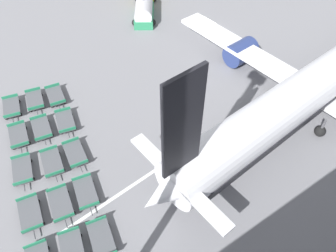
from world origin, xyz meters
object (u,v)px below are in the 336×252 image
at_px(baggage_dolly_row_near_col_a, 12,107).
at_px(baggage_dolly_row_mid_b_col_b, 65,121).
at_px(baggage_dolly_row_near_col_d, 30,214).
at_px(airplane, 322,81).
at_px(baggage_dolly_row_mid_b_col_c, 75,154).
at_px(baggage_dolly_row_mid_b_col_e, 102,239).
at_px(baggage_dolly_row_near_col_b, 19,136).
at_px(baggage_dolly_row_mid_a_col_c, 52,163).
at_px(baggage_dolly_row_mid_b_col_a, 56,96).
at_px(baggage_dolly_row_mid_a_col_d, 61,204).
at_px(baggage_dolly_row_mid_b_col_d, 86,193).
at_px(baggage_dolly_row_mid_a_col_b, 42,129).
at_px(baggage_dolly_row_near_col_c, 22,170).
at_px(baggage_dolly_row_mid_a_col_a, 35,100).
at_px(baggage_dolly_row_mid_a_col_e, 72,250).
at_px(fuel_tanker_secondary, 144,6).

height_order(baggage_dolly_row_near_col_a, baggage_dolly_row_mid_b_col_b, same).
bearing_deg(baggage_dolly_row_near_col_d, airplane, 82.90).
bearing_deg(baggage_dolly_row_mid_b_col_c, baggage_dolly_row_mid_b_col_e, -10.05).
distance_m(baggage_dolly_row_near_col_b, baggage_dolly_row_mid_a_col_c, 5.06).
relative_size(baggage_dolly_row_mid_a_col_c, baggage_dolly_row_mid_b_col_a, 1.00).
xyz_separation_m(baggage_dolly_row_mid_a_col_d, baggage_dolly_row_mid_b_col_d, (0.16, 2.12, 0.00)).
bearing_deg(baggage_dolly_row_mid_a_col_b, baggage_dolly_row_near_col_c, -38.28).
height_order(baggage_dolly_row_mid_a_col_a, baggage_dolly_row_mid_a_col_e, same).
distance_m(baggage_dolly_row_mid_a_col_b, baggage_dolly_row_mid_b_col_e, 13.31).
bearing_deg(baggage_dolly_row_mid_b_col_c, baggage_dolly_row_near_col_d, -55.75).
relative_size(airplane, baggage_dolly_row_mid_b_col_c, 11.82).
height_order(baggage_dolly_row_near_col_d, baggage_dolly_row_mid_a_col_c, same).
bearing_deg(baggage_dolly_row_mid_b_col_d, fuel_tanker_secondary, 139.76).
relative_size(baggage_dolly_row_near_col_a, baggage_dolly_row_mid_b_col_d, 1.00).
xyz_separation_m(baggage_dolly_row_near_col_c, baggage_dolly_row_mid_b_col_a, (-7.63, 5.89, 0.00)).
xyz_separation_m(baggage_dolly_row_near_col_a, baggage_dolly_row_mid_b_col_c, (9.32, 3.11, 0.00)).
height_order(fuel_tanker_secondary, baggage_dolly_row_near_col_c, fuel_tanker_secondary).
relative_size(fuel_tanker_secondary, baggage_dolly_row_mid_b_col_c, 2.49).
height_order(baggage_dolly_row_near_col_b, baggage_dolly_row_mid_b_col_e, same).
relative_size(baggage_dolly_row_near_col_d, baggage_dolly_row_mid_b_col_d, 1.00).
distance_m(baggage_dolly_row_mid_a_col_c, baggage_dolly_row_mid_a_col_d, 4.43).
relative_size(baggage_dolly_row_mid_a_col_b, baggage_dolly_row_mid_b_col_a, 1.00).
distance_m(airplane, baggage_dolly_row_near_col_d, 29.55).
xyz_separation_m(airplane, baggage_dolly_row_mid_b_col_a, (-15.75, -22.58, -2.52)).
height_order(baggage_dolly_row_mid_b_col_b, baggage_dolly_row_mid_b_col_c, same).
xyz_separation_m(baggage_dolly_row_near_col_c, baggage_dolly_row_mid_a_col_b, (-3.86, 3.05, 0.00)).
bearing_deg(baggage_dolly_row_mid_a_col_d, fuel_tanker_secondary, 136.60).
relative_size(baggage_dolly_row_mid_a_col_b, baggage_dolly_row_mid_b_col_d, 1.00).
distance_m(baggage_dolly_row_near_col_b, baggage_dolly_row_mid_a_col_a, 4.96).
bearing_deg(baggage_dolly_row_near_col_d, baggage_dolly_row_mid_b_col_c, 124.25).
xyz_separation_m(baggage_dolly_row_near_col_c, baggage_dolly_row_mid_b_col_c, (0.86, 4.57, 0.00)).
bearing_deg(baggage_dolly_row_mid_b_col_d, baggage_dolly_row_mid_a_col_a, 179.48).
bearing_deg(baggage_dolly_row_mid_b_col_e, baggage_dolly_row_near_col_b, -171.07).
distance_m(baggage_dolly_row_near_col_d, baggage_dolly_row_mid_b_col_e, 6.25).
distance_m(baggage_dolly_row_near_col_c, baggage_dolly_row_mid_a_col_e, 9.09).
xyz_separation_m(baggage_dolly_row_mid_a_col_d, baggage_dolly_row_mid_b_col_e, (4.47, 1.47, 0.00)).
bearing_deg(baggage_dolly_row_mid_b_col_d, baggage_dolly_row_near_col_c, -144.25).
height_order(fuel_tanker_secondary, baggage_dolly_row_mid_b_col_e, fuel_tanker_secondary).
height_order(baggage_dolly_row_near_col_d, baggage_dolly_row_mid_a_col_b, same).
xyz_separation_m(baggage_dolly_row_near_col_c, baggage_dolly_row_mid_a_col_c, (0.64, 2.46, 0.00)).
distance_m(baggage_dolly_row_near_col_d, baggage_dolly_row_mid_a_col_c, 5.01).
distance_m(fuel_tanker_secondary, baggage_dolly_row_near_col_d, 32.64).
xyz_separation_m(baggage_dolly_row_near_col_b, baggage_dolly_row_mid_a_col_c, (4.81, 1.56, 0.00)).
distance_m(fuel_tanker_secondary, baggage_dolly_row_mid_a_col_c, 27.67).
bearing_deg(baggage_dolly_row_near_col_c, baggage_dolly_row_near_col_a, 170.24).
distance_m(fuel_tanker_secondary, baggage_dolly_row_near_col_b, 26.04).
relative_size(baggage_dolly_row_near_col_c, baggage_dolly_row_mid_b_col_a, 1.00).
bearing_deg(baggage_dolly_row_near_col_b, baggage_dolly_row_mid_b_col_c, 36.04).
height_order(fuel_tanker_secondary, baggage_dolly_row_mid_a_col_c, fuel_tanker_secondary).
xyz_separation_m(baggage_dolly_row_near_col_b, baggage_dolly_row_mid_a_col_d, (9.15, 0.67, 0.00)).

